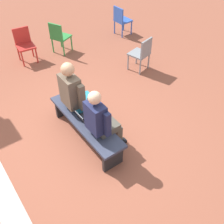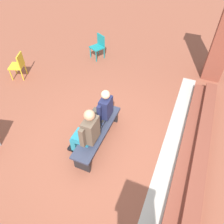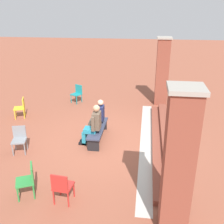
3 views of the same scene
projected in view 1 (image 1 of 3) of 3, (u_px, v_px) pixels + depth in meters
ground_plane at (75, 138)px, 4.80m from camera, size 60.00×60.00×0.00m
bench at (86, 123)px, 4.58m from camera, size 1.80×0.44×0.45m
person_student at (101, 120)px, 4.13m from camera, size 0.52×0.66×1.31m
person_adult at (77, 94)px, 4.57m from camera, size 0.58×0.73×1.41m
laptop at (85, 118)px, 4.47m from camera, size 0.32×0.29×0.21m
plastic_chair_far_right at (24, 43)px, 6.55m from camera, size 0.46×0.46×0.84m
plastic_chair_mid_courtyard at (121, 19)px, 7.67m from camera, size 0.44×0.44×0.84m
plastic_chair_near_bench_left at (142, 52)px, 6.19m from camera, size 0.51×0.51×0.84m
plastic_chair_by_pillar at (59, 36)px, 6.85m from camera, size 0.56×0.56×0.84m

